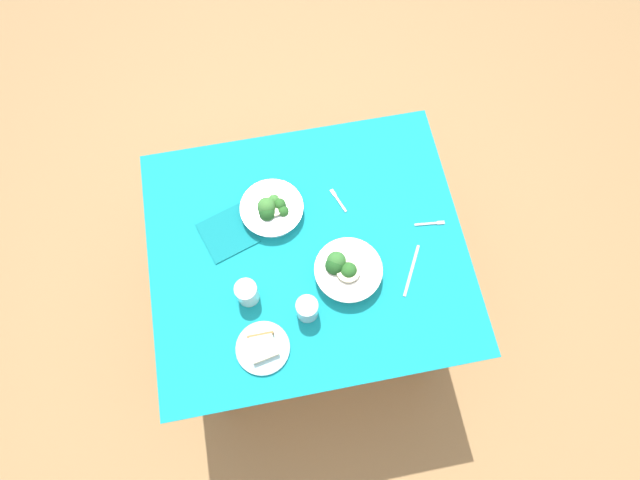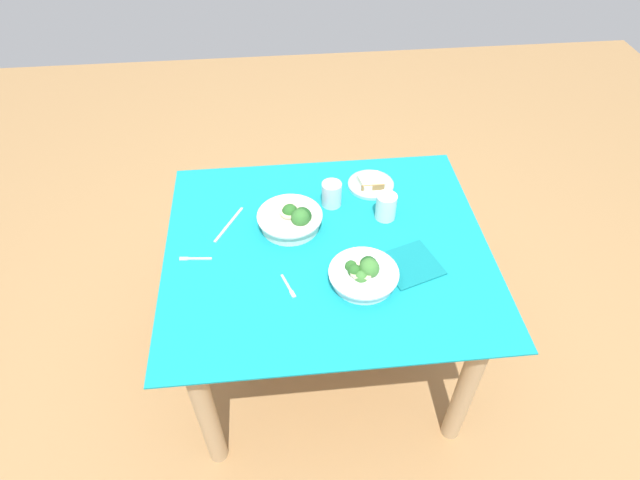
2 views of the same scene
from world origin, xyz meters
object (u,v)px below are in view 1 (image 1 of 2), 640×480
water_glass_center (247,293)px  napkin_folded_upper (228,233)px  broccoli_bowl_far (346,270)px  fork_by_near_bowl (338,199)px  bread_side_plate (263,347)px  fork_by_far_bowl (431,223)px  broccoli_bowl_near (272,209)px  water_glass_side (307,309)px  table_knife_left (411,270)px

water_glass_center → napkin_folded_upper: bearing=-80.6°
broccoli_bowl_far → fork_by_near_bowl: bearing=-96.0°
bread_side_plate → napkin_folded_upper: (0.06, -0.43, -0.01)m
fork_by_far_bowl → broccoli_bowl_near: bearing=170.5°
water_glass_side → napkin_folded_upper: size_ratio=0.54×
broccoli_bowl_far → water_glass_side: broccoli_bowl_far is taller
fork_by_near_bowl → napkin_folded_upper: size_ratio=0.57×
bread_side_plate → water_glass_center: 0.19m
broccoli_bowl_far → fork_by_near_bowl: broccoli_bowl_far is taller
broccoli_bowl_near → water_glass_side: 0.40m
fork_by_far_bowl → table_knife_left: 0.20m
bread_side_plate → napkin_folded_upper: 0.44m
water_glass_side → bread_side_plate: bearing=28.7°
broccoli_bowl_far → water_glass_side: bearing=35.7°
fork_by_near_bowl → napkin_folded_upper: (0.42, 0.06, 0.00)m
bread_side_plate → water_glass_center: (0.02, -0.18, 0.04)m
water_glass_side → broccoli_bowl_far: bearing=-144.3°
table_knife_left → napkin_folded_upper: 0.67m
fork_by_near_bowl → water_glass_side: bearing=134.9°
fork_by_near_bowl → napkin_folded_upper: 0.42m
broccoli_bowl_near → fork_by_near_bowl: size_ratio=2.24×
water_glass_side → fork_by_far_bowl: water_glass_side is taller
broccoli_bowl_near → fork_by_near_bowl: (-0.25, -0.01, -0.03)m
water_glass_center → water_glass_side: size_ratio=1.03×
broccoli_bowl_far → bread_side_plate: (0.33, 0.20, -0.03)m
broccoli_bowl_near → napkin_folded_upper: size_ratio=1.28×
water_glass_center → table_knife_left: bearing=178.7°
fork_by_far_bowl → fork_by_near_bowl: (0.32, -0.16, 0.00)m
water_glass_center → water_glass_side: bearing=154.0°
broccoli_bowl_near → fork_by_far_bowl: 0.58m
broccoli_bowl_far → fork_by_near_bowl: size_ratio=2.30×
fork_by_far_bowl → water_glass_side: bearing=-148.7°
water_glass_center → table_knife_left: water_glass_center is taller
broccoli_bowl_near → fork_by_far_bowl: broccoli_bowl_near is taller
bread_side_plate → fork_by_near_bowl: (-0.36, -0.49, -0.01)m
water_glass_side → fork_by_far_bowl: size_ratio=0.87×
table_knife_left → bread_side_plate: bearing=-44.1°
fork_by_far_bowl → napkin_folded_upper: 0.74m
broccoli_bowl_far → table_knife_left: bearing=171.9°
broccoli_bowl_near → water_glass_center: 0.33m
broccoli_bowl_near → bread_side_plate: (0.11, 0.49, -0.02)m
water_glass_side → table_knife_left: 0.40m
broccoli_bowl_far → napkin_folded_upper: bearing=-30.6°
broccoli_bowl_near → broccoli_bowl_far: bearing=127.6°
water_glass_center → fork_by_near_bowl: water_glass_center is taller
fork_by_near_bowl → table_knife_left: 0.38m
table_knife_left → napkin_folded_upper: (0.62, -0.26, 0.00)m
broccoli_bowl_far → napkin_folded_upper: broccoli_bowl_far is taller
bread_side_plate → napkin_folded_upper: bearing=-81.7°
fork_by_near_bowl → table_knife_left: size_ratio=0.52×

